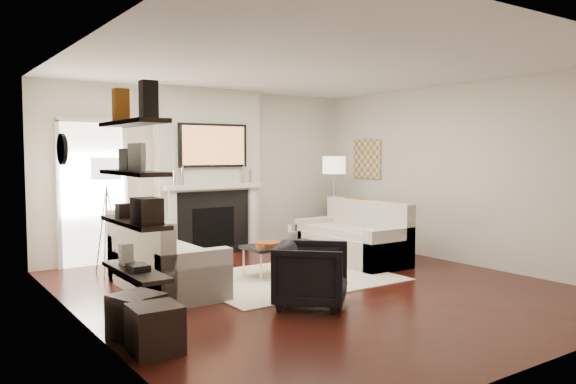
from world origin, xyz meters
TOP-DOWN VIEW (x-y plane):
  - room_envelope at (0.00, 0.00)m, footprint 6.00×6.00m
  - chimney_breast at (0.00, 2.88)m, footprint 1.80×0.25m
  - fireplace_surround at (0.00, 2.74)m, footprint 1.30×0.02m
  - firebox at (0.00, 2.73)m, footprint 0.75×0.02m
  - mantel_pilaster_l at (-0.72, 2.71)m, footprint 0.12×0.08m
  - mantel_pilaster_r at (0.72, 2.71)m, footprint 0.12×0.08m
  - mantel_shelf at (0.00, 2.69)m, footprint 1.70×0.18m
  - tv_body at (0.00, 2.71)m, footprint 1.20×0.06m
  - tv_screen at (0.00, 2.68)m, footprint 1.10×0.00m
  - candlestick_l_tall at (-0.55, 2.70)m, footprint 0.04×0.04m
  - candlestick_l_short at (-0.68, 2.70)m, footprint 0.04×0.04m
  - candlestick_r_tall at (0.55, 2.70)m, footprint 0.04×0.04m
  - candlestick_r_short at (0.68, 2.70)m, footprint 0.04×0.04m
  - hallway_panel at (-1.85, 2.98)m, footprint 0.90×0.02m
  - door_trim_l at (-2.33, 2.96)m, footprint 0.06×0.06m
  - door_trim_r at (-1.37, 2.96)m, footprint 0.06×0.06m
  - door_trim_top at (-1.85, 2.96)m, footprint 1.02×0.06m
  - rug at (0.04, 0.59)m, footprint 2.60×2.00m
  - loveseat_left_base at (-1.56, 0.93)m, footprint 0.85×1.80m
  - loveseat_left_back at (-1.90, 0.93)m, footprint 0.18×1.80m
  - loveseat_left_arm_n at (-1.56, 0.12)m, footprint 0.85×0.18m
  - loveseat_left_arm_s at (-1.56, 1.74)m, footprint 0.85×0.18m
  - loveseat_left_cushion at (-1.51, 0.93)m, footprint 0.63×1.44m
  - pillow_left_orange at (-1.90, 1.23)m, footprint 0.10×0.42m
  - pillow_left_charcoal at (-1.90, 0.63)m, footprint 0.10×0.40m
  - loveseat_right_base at (1.46, 1.00)m, footprint 0.85×1.80m
  - loveseat_right_back at (1.79, 1.00)m, footprint 0.18×1.80m
  - loveseat_right_arm_n at (1.46, 0.19)m, footprint 0.85×0.18m
  - loveseat_right_arm_s at (1.46, 1.81)m, footprint 0.85×0.18m
  - loveseat_right_cushion at (1.41, 1.00)m, footprint 0.63×1.44m
  - pillow_right_orange at (1.79, 1.30)m, footprint 0.10×0.42m
  - pillow_right_charcoal at (1.79, 0.70)m, footprint 0.10×0.40m
  - coffee_table at (0.09, 0.84)m, footprint 1.10×0.55m
  - coffee_leg_nw at (-0.41, 0.62)m, footprint 0.02×0.02m
  - coffee_leg_ne at (0.59, 0.62)m, footprint 0.02×0.02m
  - coffee_leg_sw at (-0.41, 1.06)m, footprint 0.02×0.02m
  - coffee_leg_se at (0.59, 1.06)m, footprint 0.02×0.02m
  - hurricane_glass at (0.24, 0.84)m, footprint 0.14×0.14m
  - hurricane_candle at (0.24, 0.84)m, footprint 0.11×0.11m
  - copper_bowl at (-0.16, 0.84)m, footprint 0.34×0.34m
  - armchair at (-0.53, -0.62)m, footprint 1.01×1.01m
  - lamp_left_post at (-1.85, 2.30)m, footprint 0.02×0.02m
  - lamp_left_shade at (-1.85, 2.30)m, footprint 0.40×0.40m
  - lamp_left_leg_a at (-1.74, 2.30)m, footprint 0.25×0.02m
  - lamp_left_leg_b at (-1.91, 2.40)m, footprint 0.14×0.22m
  - lamp_left_leg_c at (-1.91, 2.21)m, footprint 0.14×0.22m
  - lamp_right_post at (2.05, 2.15)m, footprint 0.02×0.02m
  - lamp_right_shade at (2.05, 2.15)m, footprint 0.40×0.40m
  - lamp_right_leg_a at (2.16, 2.15)m, footprint 0.25×0.02m
  - lamp_right_leg_b at (2.00, 2.25)m, footprint 0.14×0.22m
  - lamp_right_leg_c at (1.99, 2.06)m, footprint 0.14×0.22m
  - console_top at (2.57, 2.17)m, footprint 0.35×1.20m
  - console_leg_n at (2.57, 1.62)m, footprint 0.30×0.04m
  - console_leg_s at (2.57, 2.72)m, footprint 0.30×0.04m
  - wall_art at (2.73, 2.05)m, footprint 0.03×0.70m
  - shelf_bottom at (-2.62, -1.00)m, footprint 0.25×1.00m
  - shelf_lower at (-2.62, -1.00)m, footprint 0.25×1.00m
  - shelf_upper at (-2.62, -1.00)m, footprint 0.25×1.00m
  - shelf_top at (-2.62, -1.00)m, footprint 0.25×1.00m
  - decor_magfile_a at (-2.62, -1.36)m, footprint 0.12×0.10m
  - decor_magfile_b at (-2.62, -0.72)m, footprint 0.12×0.10m
  - decor_frame_a at (-2.62, -1.08)m, footprint 0.04×0.30m
  - decor_frame_b at (-2.62, -0.81)m, footprint 0.04×0.22m
  - decor_wine_rack at (-2.62, -1.29)m, footprint 0.18×0.25m
  - decor_box_small at (-2.62, -0.80)m, footprint 0.15×0.12m
  - decor_books at (-2.62, -1.07)m, footprint 0.14×0.20m
  - decor_box_tall at (-2.62, -0.78)m, footprint 0.10×0.10m
  - clock_rim at (-2.73, 0.90)m, footprint 0.04×0.34m
  - clock_face at (-2.71, 0.90)m, footprint 0.01×0.29m
  - ottoman_near at (-2.47, -0.58)m, footprint 0.50×0.50m
  - ottoman_far at (-2.47, -1.02)m, footprint 0.41×0.41m

SIDE VIEW (x-z plane):
  - rug at x=0.04m, z-range 0.00..0.01m
  - coffee_leg_nw at x=-0.41m, z-range 0.00..0.38m
  - coffee_leg_ne at x=0.59m, z-range 0.00..0.38m
  - coffee_leg_sw at x=-0.41m, z-range 0.00..0.38m
  - coffee_leg_se at x=0.59m, z-range 0.00..0.38m
  - ottoman_near at x=-2.47m, z-range 0.00..0.40m
  - ottoman_far at x=-2.47m, z-range 0.00..0.40m
  - loveseat_left_base at x=-1.56m, z-range 0.00..0.42m
  - loveseat_right_base at x=1.46m, z-range 0.00..0.42m
  - loveseat_left_arm_n at x=-1.56m, z-range 0.00..0.60m
  - loveseat_left_arm_s at x=-1.56m, z-range 0.00..0.60m
  - loveseat_right_arm_n at x=1.46m, z-range 0.00..0.60m
  - loveseat_right_arm_s at x=1.46m, z-range 0.00..0.60m
  - console_leg_n at x=2.57m, z-range 0.00..0.71m
  - console_leg_s at x=2.57m, z-range 0.00..0.71m
  - armchair at x=-0.53m, z-range 0.00..0.76m
  - coffee_table at x=0.09m, z-range 0.38..0.42m
  - copper_bowl at x=-0.16m, z-range 0.42..0.47m
  - firebox at x=0.00m, z-range 0.12..0.78m
  - loveseat_left_cushion at x=-1.51m, z-range 0.42..0.52m
  - loveseat_right_cushion at x=1.41m, z-range 0.42..0.52m
  - hurricane_candle at x=0.24m, z-range 0.41..0.58m
  - fireplace_surround at x=0.00m, z-range 0.00..1.04m
  - loveseat_left_back at x=-1.90m, z-range 0.13..0.93m
  - loveseat_right_back at x=1.79m, z-range 0.13..0.93m
  - mantel_pilaster_l at x=-0.72m, z-range 0.00..1.10m
  - mantel_pilaster_r at x=0.72m, z-range 0.00..1.10m
  - hurricane_glass at x=0.24m, z-range 0.44..0.68m
  - lamp_left_leg_a at x=-1.74m, z-range -0.02..1.22m
  - lamp_left_leg_b at x=-1.91m, z-range -0.02..1.22m
  - lamp_left_leg_c at x=-1.91m, z-range -0.02..1.22m
  - lamp_right_leg_a at x=2.16m, z-range -0.02..1.22m
  - lamp_right_leg_b at x=2.00m, z-range -0.02..1.22m
  - lamp_right_leg_c at x=1.99m, z-range -0.02..1.22m
  - lamp_left_post at x=-1.85m, z-range 0.00..1.20m
  - lamp_right_post at x=2.05m, z-range 0.00..1.20m
  - shelf_bottom at x=-2.62m, z-range 0.68..0.72m
  - pillow_left_charcoal at x=-1.90m, z-range 0.52..0.92m
  - pillow_right_charcoal at x=1.79m, z-range 0.52..0.92m
  - pillow_left_orange at x=-1.90m, z-range 0.52..0.94m
  - pillow_right_orange at x=1.79m, z-range 0.52..0.94m
  - console_top at x=2.57m, z-range 0.71..0.75m
  - decor_books at x=-2.62m, z-range 0.72..0.77m
  - decor_box_tall at x=-2.62m, z-range 0.72..0.90m
  - door_trim_l at x=-2.33m, z-range -0.03..2.13m
  - door_trim_r at x=-1.37m, z-range -0.03..2.13m
  - hallway_panel at x=-1.85m, z-range 0.00..2.10m
  - shelf_lower at x=-2.62m, z-range 1.08..1.12m
  - mantel_shelf at x=0.00m, z-range 1.09..1.16m
  - decor_box_small at x=-2.62m, z-range 1.12..1.24m
  - decor_wine_rack at x=-2.62m, z-range 1.12..1.32m
  - candlestick_l_short at x=-0.68m, z-range 1.15..1.40m
  - candlestick_r_short at x=0.68m, z-range 1.15..1.40m
  - candlestick_l_tall at x=-0.55m, z-range 1.16..1.45m
  - candlestick_r_tall at x=0.55m, z-range 1.16..1.45m
  - room_envelope at x=0.00m, z-range -1.65..4.35m
  - chimney_breast at x=0.00m, z-range 0.00..2.70m
  - lamp_left_shade at x=-1.85m, z-range 1.30..1.60m
  - lamp_right_shade at x=2.05m, z-range 1.30..1.60m
  - shelf_upper at x=-2.62m, z-range 1.48..1.52m
  - wall_art at x=2.73m, z-range 1.20..1.90m
  - decor_frame_b at x=-2.62m, z-range 1.52..1.70m
  - decor_frame_a at x=-2.62m, z-range 1.52..1.74m
  - clock_rim at x=-2.73m, z-range 1.53..1.87m
  - clock_face at x=-2.71m, z-range 1.55..1.84m
  - tv_screen at x=0.00m, z-range 1.47..2.09m
  - tv_body at x=0.00m, z-range 1.43..2.13m
  - shelf_top at x=-2.62m, z-range 1.88..1.92m
  - decor_magfile_a at x=-2.62m, z-range 1.92..2.20m
  - decor_magfile_b at x=-2.62m, z-range 1.92..2.20m
  - door_trim_top at x=-1.85m, z-range 2.10..2.16m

